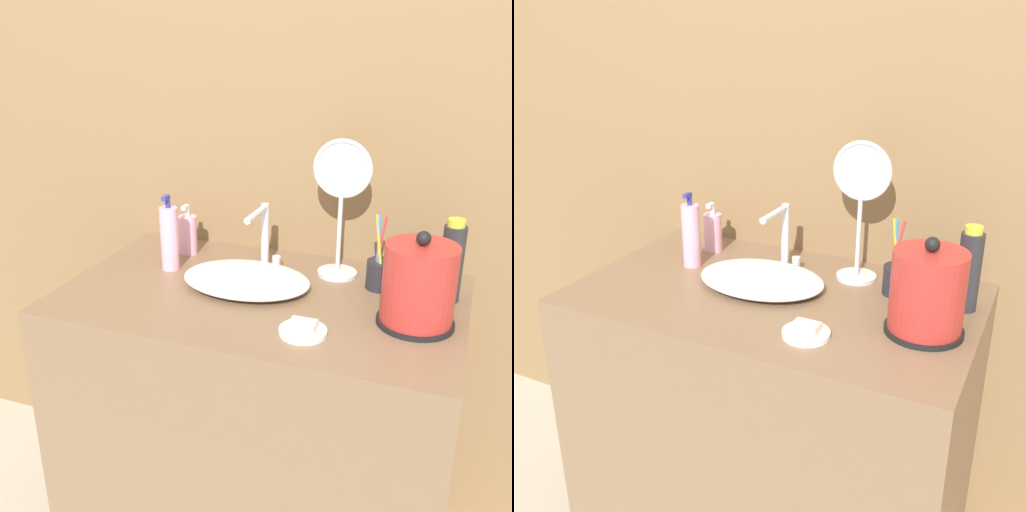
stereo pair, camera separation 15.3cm
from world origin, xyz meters
TOP-DOWN VIEW (x-y plane):
  - wall_back at (0.00, 0.65)m, footprint 6.00×0.04m
  - vanity_counter at (0.00, 0.31)m, footprint 1.03×0.63m
  - sink_basin at (-0.05, 0.33)m, footprint 0.34×0.25m
  - faucet at (-0.04, 0.46)m, footprint 0.06×0.15m
  - electric_kettle at (0.40, 0.28)m, footprint 0.18×0.18m
  - toothbrush_cup at (0.28, 0.45)m, footprint 0.08×0.08m
  - lotion_bottle at (-0.30, 0.38)m, footprint 0.05×0.05m
  - shampoo_bottle at (-0.31, 0.50)m, footprint 0.05×0.05m
  - mouthwash_bottle at (0.46, 0.44)m, footprint 0.06×0.06m
  - soap_dish at (0.16, 0.14)m, footprint 0.11×0.11m
  - vanity_mirror at (0.16, 0.50)m, footprint 0.16×0.11m

SIDE VIEW (x-z plane):
  - vanity_counter at x=0.00m, z-range 0.00..0.85m
  - soap_dish at x=0.16m, z-range 0.85..0.88m
  - sink_basin at x=-0.05m, z-range 0.85..0.90m
  - toothbrush_cup at x=0.28m, z-range 0.79..0.99m
  - shampoo_bottle at x=-0.31m, z-range 0.84..0.99m
  - electric_kettle at x=0.40m, z-range 0.83..1.06m
  - lotion_bottle at x=-0.30m, z-range 0.84..1.05m
  - mouthwash_bottle at x=0.46m, z-range 0.85..1.06m
  - faucet at x=-0.04m, z-range 0.86..1.06m
  - vanity_mirror at x=0.16m, z-range 0.88..1.26m
  - wall_back at x=0.00m, z-range 0.00..2.60m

